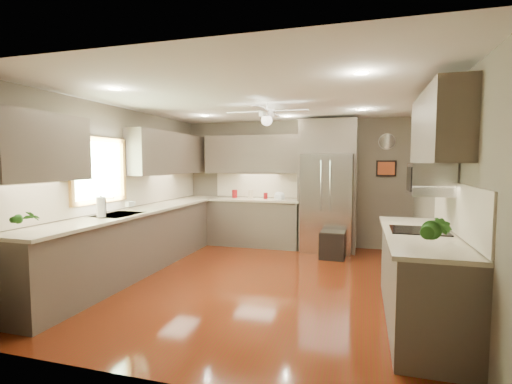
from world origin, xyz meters
The scene contains 27 objects.
floor centered at (0.00, 0.00, 0.00)m, with size 5.00×5.00×0.00m, color #50220A.
ceiling centered at (0.00, 0.00, 2.50)m, with size 5.00×5.00×0.00m, color white.
wall_back centered at (0.00, 2.50, 1.25)m, with size 4.50×4.50×0.00m, color #645C4D.
wall_front centered at (0.00, -2.50, 1.25)m, with size 4.50×4.50×0.00m, color #645C4D.
wall_left centered at (-2.25, 0.00, 1.25)m, with size 5.00×5.00×0.00m, color #645C4D.
wall_right centered at (2.25, 0.00, 1.25)m, with size 5.00×5.00×0.00m, color #645C4D.
canister_a centered at (-1.18, 2.24, 1.02)m, with size 0.11×0.11×0.17m, color maroon.
canister_c centered at (-0.82, 2.22, 1.03)m, with size 0.10×0.10×0.16m, color #C7B295.
canister_d centered at (-0.51, 2.21, 1.00)m, with size 0.08×0.08×0.13m, color maroon.
soap_bottle centered at (-2.07, 0.00, 1.03)m, with size 0.08×0.08×0.18m, color white.
potted_plant_left centered at (-1.97, -1.93, 1.10)m, with size 0.16×0.11×0.31m, color #225618.
potted_plant_right centered at (1.90, -1.67, 1.12)m, with size 0.20×0.16×0.36m, color #225618.
bowl centered at (-0.23, 2.19, 0.97)m, with size 0.23×0.23×0.06m, color #C7B295.
left_run centered at (-1.95, 0.15, 0.48)m, with size 0.65×4.70×1.45m.
back_run centered at (-0.72, 2.20, 0.48)m, with size 1.85×0.65×1.45m.
uppers centered at (-0.74, 0.71, 1.87)m, with size 4.50×4.70×0.95m.
window centered at (-2.22, -0.50, 1.55)m, with size 0.05×1.12×0.92m.
sink centered at (-1.93, -0.50, 0.91)m, with size 0.50×0.70×0.32m.
refrigerator centered at (0.70, 2.16, 1.19)m, with size 1.06×0.75×2.45m.
right_run centered at (1.93, -0.80, 0.48)m, with size 0.70×2.20×1.45m.
microwave centered at (2.03, -0.55, 1.48)m, with size 0.43×0.55×0.34m.
ceiling_fan centered at (0.00, 0.30, 2.33)m, with size 1.18×1.18×0.32m.
recessed_lights centered at (-0.04, 0.40, 2.49)m, with size 2.84×3.14×0.01m.
wall_clock centered at (1.75, 2.48, 2.05)m, with size 0.30×0.03×0.30m.
framed_print centered at (1.75, 2.48, 1.55)m, with size 0.36×0.03×0.30m.
stool centered at (0.86, 1.57, 0.24)m, with size 0.44×0.44×0.49m.
paper_towel centered at (-1.94, -0.83, 1.08)m, with size 0.11×0.11×0.28m.
Camera 1 is at (1.33, -4.87, 1.65)m, focal length 26.00 mm.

